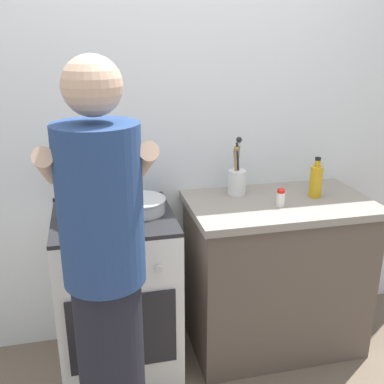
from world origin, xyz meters
name	(u,v)px	position (x,y,z in m)	size (l,w,h in m)	color
ground	(188,371)	(0.00, 0.00, 0.00)	(6.00, 6.00, 0.00)	#6B5B4C
back_wall	(202,128)	(0.20, 0.50, 1.25)	(3.20, 0.10, 2.50)	silver
countertop	(275,274)	(0.55, 0.15, 0.45)	(1.00, 0.60, 0.90)	brown
stove_range	(118,293)	(-0.35, 0.15, 0.45)	(0.60, 0.62, 0.90)	white
pot	(83,209)	(-0.49, 0.10, 0.96)	(0.27, 0.21, 0.13)	#B2B2B7
mixing_bowl	(140,204)	(-0.21, 0.16, 0.94)	(0.26, 0.26, 0.08)	#B7B7BC
utensil_crock	(237,178)	(0.35, 0.31, 0.99)	(0.10, 0.10, 0.33)	silver
spice_bottle	(281,198)	(0.52, 0.07, 0.95)	(0.04, 0.04, 0.09)	silver
oil_bottle	(316,181)	(0.76, 0.17, 0.99)	(0.07, 0.07, 0.23)	gold
person	(106,288)	(-0.42, -0.48, 0.86)	(0.41, 0.50, 1.70)	black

